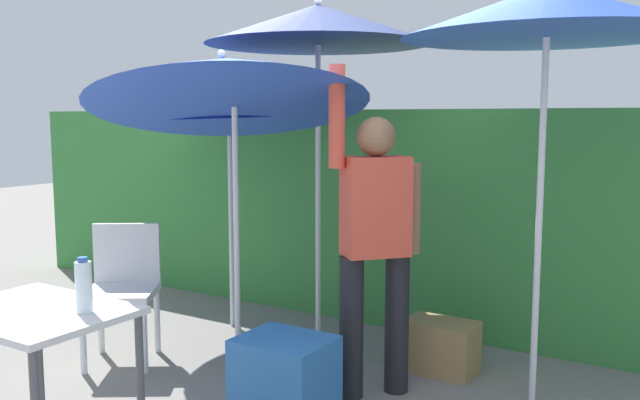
{
  "coord_description": "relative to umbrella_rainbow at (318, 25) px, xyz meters",
  "views": [
    {
      "loc": [
        2.12,
        -3.1,
        1.6
      ],
      "look_at": [
        0.0,
        0.3,
        1.1
      ],
      "focal_mm": 37.59,
      "sensor_mm": 36.0,
      "label": 1
    }
  ],
  "objects": [
    {
      "name": "ground_plane",
      "position": [
        0.35,
        -0.83,
        -2.21
      ],
      "size": [
        24.0,
        24.0,
        0.0
      ],
      "primitive_type": "plane",
      "color": "gray"
    },
    {
      "name": "hedge_row",
      "position": [
        0.35,
        0.89,
        -1.39
      ],
      "size": [
        8.0,
        0.7,
        1.65
      ],
      "primitive_type": "cube",
      "color": "#38843D",
      "rests_on": "ground_plane"
    },
    {
      "name": "umbrella_rainbow",
      "position": [
        0.0,
        0.0,
        0.0
      ],
      "size": [
        1.54,
        1.54,
        2.4
      ],
      "color": "silver",
      "rests_on": "ground_plane"
    },
    {
      "name": "umbrella_orange",
      "position": [
        -0.74,
        -0.04,
        -0.45
      ],
      "size": [
        1.65,
        1.66,
        1.96
      ],
      "color": "silver",
      "rests_on": "ground_plane"
    },
    {
      "name": "umbrella_yellow",
      "position": [
        1.59,
        -0.29,
        -0.08
      ],
      "size": [
        1.52,
        1.52,
        2.32
      ],
      "color": "silver",
      "rests_on": "ground_plane"
    },
    {
      "name": "umbrella_navy",
      "position": [
        -0.11,
        -0.82,
        -0.41
      ],
      "size": [
        1.74,
        1.69,
        2.23
      ],
      "color": "silver",
      "rests_on": "ground_plane"
    },
    {
      "name": "person_vendor",
      "position": [
        0.76,
        -0.61,
        -1.28
      ],
      "size": [
        0.43,
        0.47,
        1.88
      ],
      "color": "black",
      "rests_on": "ground_plane"
    },
    {
      "name": "chair_plastic",
      "position": [
        -0.9,
        -0.97,
        -1.7
      ],
      "size": [
        0.61,
        0.61,
        0.89
      ],
      "color": "silver",
      "rests_on": "ground_plane"
    },
    {
      "name": "cooler_box",
      "position": [
        0.54,
        -1.19,
        -1.98
      ],
      "size": [
        0.47,
        0.39,
        0.46
      ],
      "primitive_type": "cube",
      "color": "#2D6BB7",
      "rests_on": "ground_plane"
    },
    {
      "name": "crate_cardboard",
      "position": [
        0.96,
        -0.08,
        -2.05
      ],
      "size": [
        0.44,
        0.3,
        0.32
      ],
      "primitive_type": "cube",
      "color": "#9E7A4C",
      "rests_on": "ground_plane"
    },
    {
      "name": "folding_table",
      "position": [
        -0.08,
        -2.2,
        -1.54
      ],
      "size": [
        0.8,
        0.6,
        0.77
      ],
      "color": "#4C4C51",
      "rests_on": "ground_plane"
    },
    {
      "name": "bottle_water",
      "position": [
        0.15,
        -2.11,
        -1.33
      ],
      "size": [
        0.07,
        0.07,
        0.24
      ],
      "color": "silver",
      "rests_on": "folding_table"
    }
  ]
}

